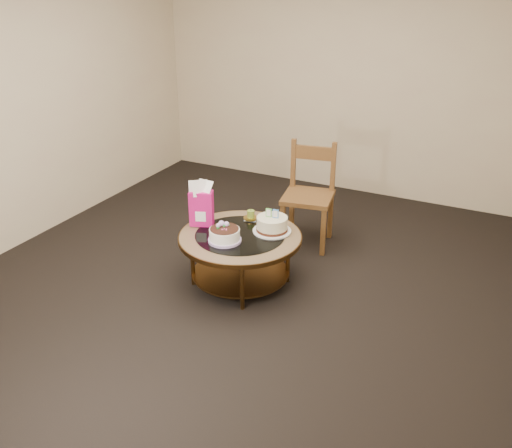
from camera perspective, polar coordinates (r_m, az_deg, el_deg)
The scene contains 8 objects.
ground at distance 4.89m, azimuth -1.54°, elevation -5.87°, with size 5.00×5.00×0.00m, color black.
room_walls at distance 4.31m, azimuth -1.78°, elevation 12.01°, with size 4.52×5.02×2.61m.
coffee_table at distance 4.71m, azimuth -1.59°, elevation -1.92°, with size 1.02×1.02×0.46m.
decorated_cake at distance 4.55m, azimuth -3.17°, elevation -1.15°, with size 0.27×0.27×0.16m.
cream_cake at distance 4.70m, azimuth 1.61°, elevation -0.06°, with size 0.32×0.32×0.20m.
gift_bag at distance 4.79m, azimuth -5.50°, elevation 2.04°, with size 0.22×0.19×0.39m.
pillar_candle at distance 4.93m, azimuth -0.52°, elevation 0.78°, with size 0.13×0.13×0.09m.
dining_chair at distance 5.39m, azimuth 5.31°, elevation 2.96°, with size 0.52×0.52×0.97m.
Camera 1 is at (2.00, -3.69, 2.52)m, focal length 40.00 mm.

